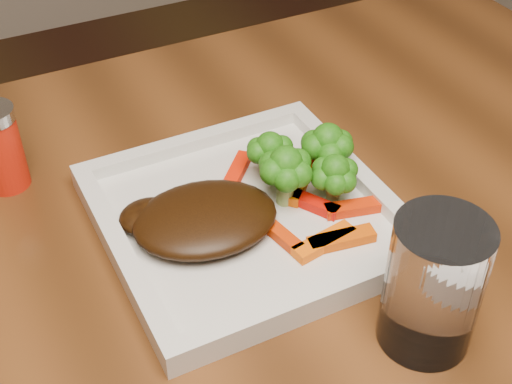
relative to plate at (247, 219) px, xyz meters
name	(u,v)px	position (x,y,z in m)	size (l,w,h in m)	color
plate	(247,219)	(0.00, 0.00, 0.00)	(0.27, 0.27, 0.01)	silver
steak	(205,218)	(-0.04, 0.00, 0.02)	(0.14, 0.11, 0.03)	black
broccoli_0	(270,152)	(0.05, 0.04, 0.04)	(0.05, 0.05, 0.07)	#3E7713
broccoli_1	(327,152)	(0.10, 0.02, 0.04)	(0.06, 0.06, 0.06)	#237213
broccoli_2	(334,178)	(0.08, -0.02, 0.04)	(0.05, 0.05, 0.06)	#287213
broccoli_3	(285,177)	(0.04, 0.00, 0.04)	(0.06, 0.06, 0.06)	#285B0F
carrot_0	(324,242)	(0.04, -0.07, 0.01)	(0.06, 0.02, 0.01)	#FF6104
carrot_1	(354,208)	(0.09, -0.04, 0.01)	(0.06, 0.02, 0.01)	red
carrot_2	(282,236)	(0.01, -0.05, 0.01)	(0.05, 0.01, 0.01)	red
carrot_3	(318,155)	(0.11, 0.05, 0.01)	(0.05, 0.01, 0.01)	#FF1704
carrot_4	(238,170)	(0.02, 0.06, 0.01)	(0.05, 0.01, 0.01)	red
carrot_5	(313,204)	(0.06, -0.02, 0.01)	(0.05, 0.01, 0.01)	red
carrot_6	(299,184)	(0.06, 0.01, 0.01)	(0.06, 0.02, 0.01)	#E25603
spice_shaker	(0,148)	(-0.19, 0.17, 0.04)	(0.04, 0.04, 0.09)	red
drinking_glass	(433,285)	(0.07, -0.19, 0.05)	(0.08, 0.08, 0.12)	white
carrot_7	(341,239)	(0.06, -0.08, 0.01)	(0.06, 0.02, 0.01)	#D14A03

